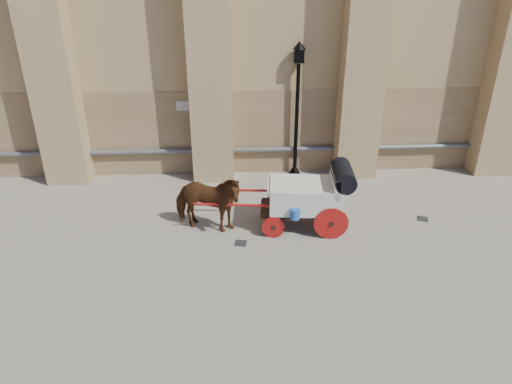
{
  "coord_description": "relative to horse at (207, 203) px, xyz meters",
  "views": [
    {
      "loc": [
        -0.32,
        -11.38,
        6.57
      ],
      "look_at": [
        0.29,
        -0.09,
        1.14
      ],
      "focal_mm": 32.0,
      "sensor_mm": 36.0,
      "label": 1
    }
  ],
  "objects": [
    {
      "name": "ground",
      "position": [
        1.07,
        0.12,
        -0.87
      ],
      "size": [
        90.0,
        90.0,
        0.0
      ],
      "primitive_type": "plane",
      "color": "gray",
      "rests_on": "ground"
    },
    {
      "name": "carriage",
      "position": [
        2.89,
        0.04,
        0.16
      ],
      "size": [
        4.44,
        1.63,
        1.9
      ],
      "rotation": [
        0.0,
        0.0,
        -0.1
      ],
      "color": "black",
      "rests_on": "ground"
    },
    {
      "name": "drain_grate_far",
      "position": [
        6.32,
        0.29,
        -0.86
      ],
      "size": [
        0.41,
        0.41,
        0.01
      ],
      "primitive_type": "cube",
      "rotation": [
        0.0,
        0.0,
        -0.37
      ],
      "color": "black",
      "rests_on": "ground"
    },
    {
      "name": "horse",
      "position": [
        0.0,
        0.0,
        0.0
      ],
      "size": [
        2.24,
        1.5,
        1.73
      ],
      "primitive_type": "imported",
      "rotation": [
        0.0,
        0.0,
        1.27
      ],
      "color": "#5E3416",
      "rests_on": "ground"
    },
    {
      "name": "street_lamp",
      "position": [
        2.97,
        3.89,
        1.6
      ],
      "size": [
        0.43,
        0.43,
        4.62
      ],
      "color": "black",
      "rests_on": "ground"
    },
    {
      "name": "drain_grate_near",
      "position": [
        0.9,
        -0.77,
        -0.86
      ],
      "size": [
        0.37,
        0.37,
        0.01
      ],
      "primitive_type": "cube",
      "rotation": [
        0.0,
        0.0,
        -0.16
      ],
      "color": "black",
      "rests_on": "ground"
    }
  ]
}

